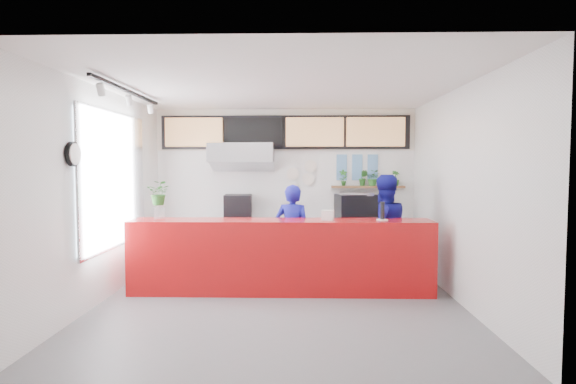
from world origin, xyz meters
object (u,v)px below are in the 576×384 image
at_px(panini_oven, 238,207).
at_px(staff_center, 293,234).
at_px(espresso_machine, 356,207).
at_px(pepper_mill, 382,211).
at_px(staff_right, 383,230).
at_px(service_counter, 281,256).

bearing_deg(panini_oven, staff_center, -53.17).
xyz_separation_m(espresso_machine, staff_center, (-1.19, -1.22, -0.33)).
height_order(staff_center, pepper_mill, staff_center).
height_order(panini_oven, staff_right, staff_right).
distance_m(panini_oven, espresso_machine, 2.24).
bearing_deg(staff_right, panini_oven, -44.88).
xyz_separation_m(panini_oven, espresso_machine, (2.24, 0.00, 0.01)).
height_order(service_counter, staff_center, staff_center).
distance_m(panini_oven, staff_center, 1.64).
distance_m(staff_center, pepper_mill, 1.53).
distance_m(panini_oven, pepper_mill, 3.00).
height_order(staff_right, pepper_mill, staff_right).
xyz_separation_m(espresso_machine, staff_right, (0.27, -1.32, -0.25)).
relative_size(service_counter, panini_oven, 8.84).
bearing_deg(staff_right, service_counter, -0.53).
bearing_deg(staff_right, espresso_machine, -95.74).
height_order(staff_center, staff_right, staff_right).
bearing_deg(espresso_machine, panini_oven, 169.51).
bearing_deg(espresso_machine, staff_right, -89.09).
bearing_deg(pepper_mill, staff_center, 156.46).
xyz_separation_m(panini_oven, pepper_mill, (2.39, -1.80, 0.12)).
relative_size(staff_right, pepper_mill, 6.83).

